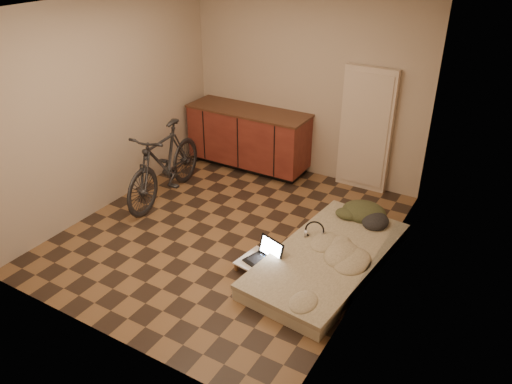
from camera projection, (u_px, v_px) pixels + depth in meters
The scene contains 10 objects.
room_shell at pixel (226, 131), 5.42m from camera, with size 3.50×4.00×2.60m.
cabinets at pixel (249, 138), 7.44m from camera, with size 1.84×0.62×0.91m.
appliance_panel at pixel (366, 130), 6.68m from camera, with size 0.70×0.10×1.70m, color beige.
bicycle at pixel (164, 160), 6.54m from camera, with size 0.51×1.73×1.12m, color black.
futon at pixel (328, 259), 5.39m from camera, with size 1.21×2.19×0.18m.
clothing_pile at pixel (367, 209), 5.93m from camera, with size 0.56×0.47×0.23m, color #353921, non-canonical shape.
headphones at pixel (315, 230), 5.60m from camera, with size 0.24×0.22×0.16m, color black, non-canonical shape.
lap_desk at pixel (268, 266), 5.28m from camera, with size 0.69×0.50×0.11m.
laptop at pixel (265, 257), 5.31m from camera, with size 0.41×0.39×0.23m.
mouse at pixel (286, 273), 5.12m from camera, with size 0.06×0.11×0.04m, color silver.
Camera 1 is at (2.86, -4.22, 3.29)m, focal length 35.00 mm.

